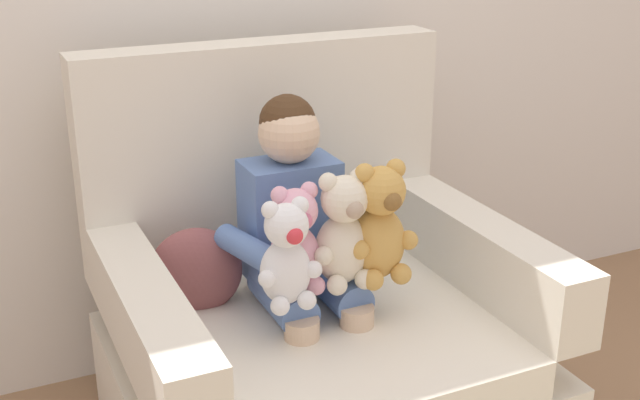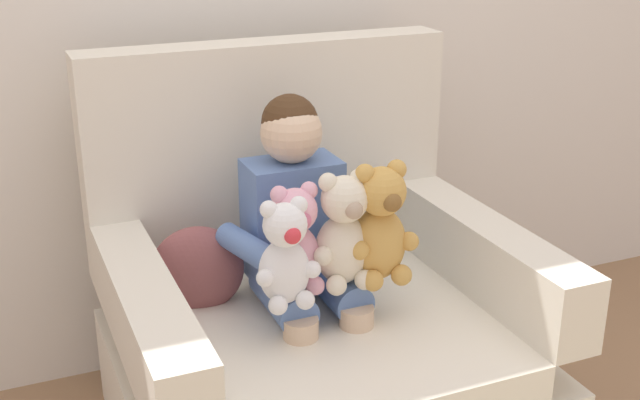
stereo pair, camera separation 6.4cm
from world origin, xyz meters
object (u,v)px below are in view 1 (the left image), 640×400
object	(u,v)px
plush_pink	(296,242)
armchair	(312,332)
plush_cream	(344,233)
throw_pillow	(196,272)
plush_white	(286,257)
seated_child	(300,231)
plush_honey	(379,226)

from	to	relation	value
plush_pink	armchair	bearing A→B (deg)	43.73
plush_cream	throw_pillow	xyz separation A→B (m)	(-0.33, 0.25, -0.16)
plush_white	plush_cream	bearing A→B (deg)	35.31
plush_cream	throw_pillow	distance (m)	0.44
seated_child	plush_pink	world-z (taller)	seated_child
throw_pillow	plush_honey	bearing A→B (deg)	-31.74
plush_white	armchair	bearing A→B (deg)	71.55
plush_pink	plush_honey	bearing A→B (deg)	-13.78
plush_pink	plush_cream	xyz separation A→B (m)	(0.13, -0.02, 0.01)
plush_cream	throw_pillow	size ratio (longest dim) A/B	1.23
plush_white	plush_cream	size ratio (longest dim) A/B	0.90
plush_white	throw_pillow	size ratio (longest dim) A/B	1.10
plush_cream	throw_pillow	world-z (taller)	plush_cream
plush_white	plush_honey	xyz separation A→B (m)	(0.28, 0.03, 0.02)
armchair	plush_white	bearing A→B (deg)	-130.04
seated_child	plush_pink	xyz separation A→B (m)	(-0.07, -0.13, 0.03)
plush_honey	plush_white	bearing A→B (deg)	-163.68
plush_honey	seated_child	bearing A→B (deg)	143.37
plush_honey	plush_pink	bearing A→B (deg)	-178.12
throw_pillow	plush_pink	bearing A→B (deg)	-49.12
seated_child	plush_white	bearing A→B (deg)	-113.03
seated_child	plush_cream	distance (m)	0.17
plush_pink	plush_honey	world-z (taller)	plush_honey
plush_honey	plush_cream	bearing A→B (deg)	-177.26
seated_child	throw_pillow	size ratio (longest dim) A/B	3.17
plush_white	seated_child	bearing A→B (deg)	80.01
armchair	plush_pink	distance (m)	0.38
plush_honey	armchair	bearing A→B (deg)	142.54
plush_honey	throw_pillow	xyz separation A→B (m)	(-0.43, 0.27, -0.16)
throw_pillow	armchair	bearing A→B (deg)	-22.34
plush_honey	plush_cream	distance (m)	0.10
armchair	plush_cream	distance (m)	0.38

